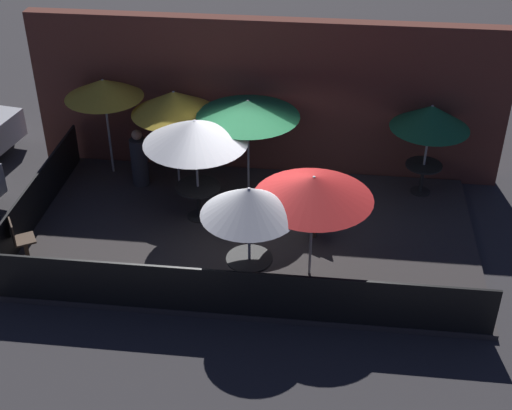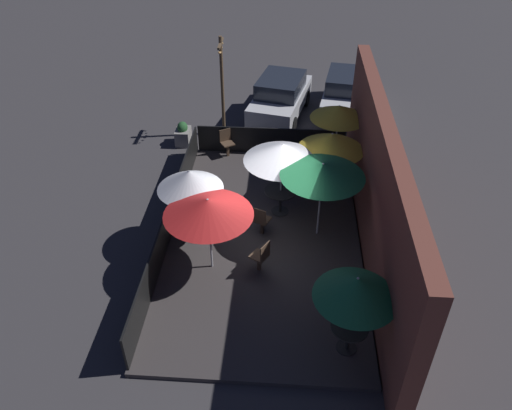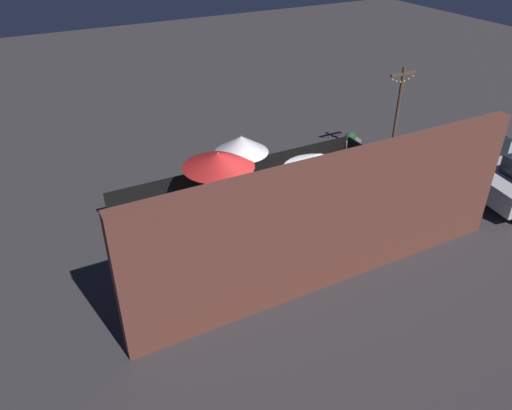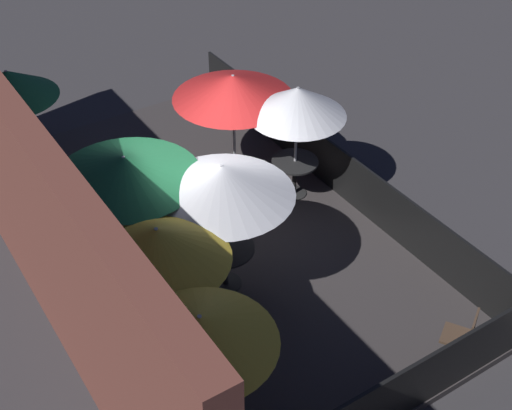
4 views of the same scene
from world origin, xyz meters
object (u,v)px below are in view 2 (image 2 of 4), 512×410
object	(u,v)px
patio_umbrella_4	(323,170)
patio_chair_2	(227,142)
patio_umbrella_1	(282,152)
light_post	(222,81)
dining_table_1	(281,195)
patron_0	(321,167)
dining_table_0	(349,331)
patio_chair_1	(261,220)
parked_car_0	(280,96)
patio_umbrella_2	(190,180)
planter_box	(183,134)
dining_table_2	(194,222)
patio_umbrella_0	(356,288)
patio_umbrella_5	(208,207)
patio_chair_0	(261,256)
parked_car_1	(346,92)
patio_umbrella_3	(332,141)
patio_umbrella_6	(339,112)

from	to	relation	value
patio_umbrella_4	patio_chair_2	xyz separation A→B (m)	(-4.04, -2.98, -1.58)
patio_umbrella_1	light_post	world-z (taller)	light_post
dining_table_1	patron_0	size ratio (longest dim) A/B	0.68
dining_table_0	patron_0	world-z (taller)	patron_0
patio_chair_1	parked_car_0	bearing A→B (deg)	22.11
patio_umbrella_2	planter_box	xyz separation A→B (m)	(-5.38, -1.32, -1.67)
patio_umbrella_4	planter_box	bearing A→B (deg)	-136.54
dining_table_2	parked_car_0	size ratio (longest dim) A/B	0.20
patio_umbrella_0	planter_box	size ratio (longest dim) A/B	2.49
patio_umbrella_5	patio_chair_1	xyz separation A→B (m)	(-1.35, 1.18, -1.39)
patio_chair_0	planter_box	distance (m)	7.26
patron_0	parked_car_0	xyz separation A→B (m)	(-4.86, -1.40, 0.11)
patio_umbrella_0	parked_car_1	world-z (taller)	patio_umbrella_0
patio_umbrella_0	dining_table_0	bearing A→B (deg)	-165.96
patio_umbrella_3	parked_car_1	xyz separation A→B (m)	(-6.25, 1.04, -1.27)
patio_umbrella_5	dining_table_2	distance (m)	1.82
dining_table_1	patio_umbrella_0	bearing A→B (deg)	18.28
patron_0	parked_car_1	bearing A→B (deg)	63.69
dining_table_2	patio_umbrella_1	bearing A→B (deg)	120.82
dining_table_2	patio_chair_1	xyz separation A→B (m)	(-0.28, 1.80, -0.06)
patio_umbrella_6	dining_table_0	bearing A→B (deg)	-0.80
patio_umbrella_3	patio_chair_2	size ratio (longest dim) A/B	2.40
patio_umbrella_1	patio_chair_2	xyz separation A→B (m)	(-3.11, -1.92, -1.51)
dining_table_0	light_post	bearing A→B (deg)	-158.47
dining_table_0	patio_chair_2	bearing A→B (deg)	-156.06
dining_table_1	dining_table_2	xyz separation A→B (m)	(1.37, -2.30, -0.03)
parked_car_1	dining_table_2	bearing A→B (deg)	-20.42
light_post	patio_umbrella_6	bearing A→B (deg)	57.12
patio_umbrella_0	parked_car_1	size ratio (longest dim) A/B	0.53
patio_umbrella_5	parked_car_0	world-z (taller)	patio_umbrella_5
patio_umbrella_1	patio_umbrella_4	distance (m)	1.41
patio_umbrella_0	patron_0	distance (m)	6.48
patio_umbrella_4	patron_0	distance (m)	2.91
patio_umbrella_2	patron_0	size ratio (longest dim) A/B	1.62
patio_umbrella_2	patio_chair_0	bearing A→B (deg)	58.98
patio_umbrella_4	patron_0	world-z (taller)	patio_umbrella_4
dining_table_2	patio_umbrella_0	bearing A→B (deg)	48.69
planter_box	patio_umbrella_1	bearing A→B (deg)	42.08
patio_umbrella_4	patio_umbrella_3	bearing A→B (deg)	169.19
patio_umbrella_6	parked_car_1	distance (m)	4.87
parked_car_1	dining_table_1	bearing A→B (deg)	-10.07
patio_umbrella_3	patio_chair_0	xyz separation A→B (m)	(3.23, -1.78, -1.49)
patio_umbrella_4	patio_chair_0	size ratio (longest dim) A/B	2.47
patio_umbrella_3	patron_0	distance (m)	1.63
patio_chair_2	parked_car_0	xyz separation A→B (m)	(-3.33, 1.73, 0.21)
patio_umbrella_0	patio_chair_0	xyz separation A→B (m)	(-2.27, -1.98, -1.36)
patio_umbrella_0	patio_chair_2	bearing A→B (deg)	-156.06
patio_umbrella_0	patio_umbrella_6	bearing A→B (deg)	179.20
patio_umbrella_4	patio_chair_1	world-z (taller)	patio_umbrella_4
patio_umbrella_5	light_post	bearing A→B (deg)	-175.59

